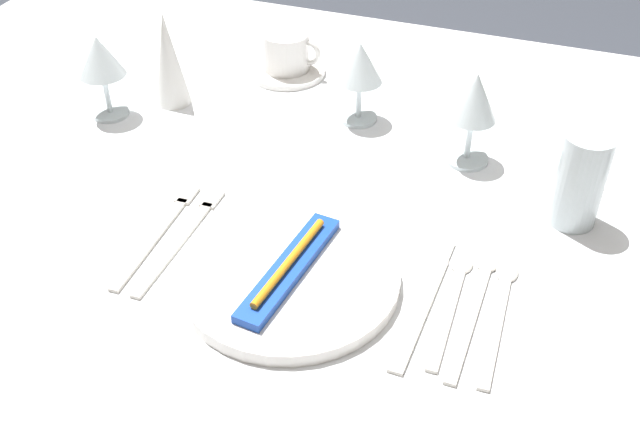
{
  "coord_description": "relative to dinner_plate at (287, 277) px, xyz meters",
  "views": [
    {
      "loc": [
        0.27,
        -0.87,
        1.38
      ],
      "look_at": [
        -0.0,
        -0.13,
        0.76
      ],
      "focal_mm": 42.16,
      "sensor_mm": 36.0,
      "label": 1
    }
  ],
  "objects": [
    {
      "name": "dining_table",
      "position": [
        0.0,
        0.25,
        -0.09
      ],
      "size": [
        1.8,
        1.11,
        0.74
      ],
      "color": "white",
      "rests_on": "ground"
    },
    {
      "name": "dinner_plate",
      "position": [
        0.0,
        0.0,
        0.0
      ],
      "size": [
        0.27,
        0.27,
        0.02
      ],
      "primitive_type": "cylinder",
      "color": "white",
      "rests_on": "dining_table"
    },
    {
      "name": "toothbrush_package",
      "position": [
        0.0,
        0.0,
        0.02
      ],
      "size": [
        0.06,
        0.21,
        0.02
      ],
      "color": "blue",
      "rests_on": "dinner_plate"
    },
    {
      "name": "fork_outer",
      "position": [
        -0.16,
        0.03,
        -0.01
      ],
      "size": [
        0.02,
        0.23,
        0.0
      ],
      "color": "beige",
      "rests_on": "dining_table"
    },
    {
      "name": "fork_inner",
      "position": [
        -0.2,
        0.03,
        -0.01
      ],
      "size": [
        0.03,
        0.23,
        0.0
      ],
      "color": "beige",
      "rests_on": "dining_table"
    },
    {
      "name": "dinner_knife",
      "position": [
        0.17,
        0.02,
        -0.01
      ],
      "size": [
        0.03,
        0.24,
        0.0
      ],
      "color": "beige",
      "rests_on": "dining_table"
    },
    {
      "name": "spoon_soup",
      "position": [
        0.2,
        0.05,
        -0.01
      ],
      "size": [
        0.03,
        0.21,
        0.01
      ],
      "color": "beige",
      "rests_on": "dining_table"
    },
    {
      "name": "spoon_dessert",
      "position": [
        0.23,
        0.05,
        -0.01
      ],
      "size": [
        0.03,
        0.23,
        0.01
      ],
      "color": "beige",
      "rests_on": "dining_table"
    },
    {
      "name": "spoon_tea",
      "position": [
        0.26,
        0.05,
        -0.01
      ],
      "size": [
        0.03,
        0.22,
        0.01
      ],
      "color": "beige",
      "rests_on": "dining_table"
    },
    {
      "name": "saucer_left",
      "position": [
        -0.21,
        0.51,
        -0.0
      ],
      "size": [
        0.14,
        0.14,
        0.01
      ],
      "primitive_type": "cylinder",
      "color": "white",
      "rests_on": "dining_table"
    },
    {
      "name": "coffee_cup_left",
      "position": [
        -0.2,
        0.51,
        0.04
      ],
      "size": [
        0.11,
        0.08,
        0.07
      ],
      "color": "white",
      "rests_on": "saucer_left"
    },
    {
      "name": "wine_glass_centre",
      "position": [
        -0.43,
        0.27,
        0.09
      ],
      "size": [
        0.08,
        0.08,
        0.14
      ],
      "color": "silver",
      "rests_on": "dining_table"
    },
    {
      "name": "wine_glass_right",
      "position": [
        -0.04,
        0.4,
        0.09
      ],
      "size": [
        0.07,
        0.07,
        0.14
      ],
      "color": "silver",
      "rests_on": "dining_table"
    },
    {
      "name": "wine_glass_far",
      "position": [
        0.16,
        0.34,
        0.09
      ],
      "size": [
        0.07,
        0.07,
        0.15
      ],
      "color": "silver",
      "rests_on": "dining_table"
    },
    {
      "name": "drink_tumbler",
      "position": [
        0.32,
        0.25,
        0.05
      ],
      "size": [
        0.07,
        0.07,
        0.13
      ],
      "color": "silver",
      "rests_on": "dining_table"
    },
    {
      "name": "napkin_folded",
      "position": [
        -0.35,
        0.35,
        0.07
      ],
      "size": [
        0.06,
        0.06,
        0.16
      ],
      "primitive_type": "cone",
      "color": "white",
      "rests_on": "dining_table"
    }
  ]
}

